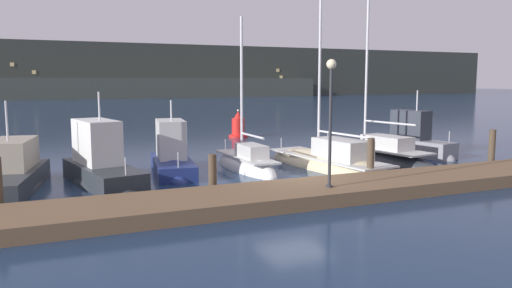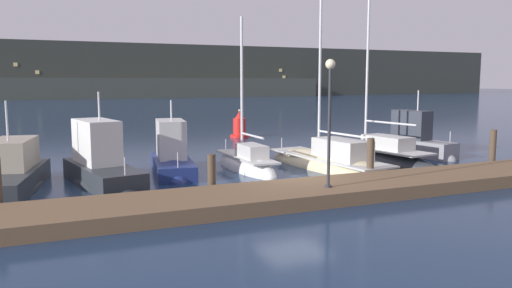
% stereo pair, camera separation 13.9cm
% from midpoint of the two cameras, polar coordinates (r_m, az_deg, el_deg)
% --- Properties ---
extents(ground_plane, '(400.00, 400.00, 0.00)m').
position_cam_midpoint_polar(ground_plane, '(18.58, 4.12, -4.92)').
color(ground_plane, '#192D4C').
extents(dock, '(27.98, 2.80, 0.45)m').
position_cam_midpoint_polar(dock, '(16.92, 7.12, -5.39)').
color(dock, brown).
rests_on(dock, ground).
extents(mooring_pile_1, '(0.28, 0.28, 1.45)m').
position_cam_midpoint_polar(mooring_pile_1, '(16.97, -5.22, -3.60)').
color(mooring_pile_1, '#4C3D2D').
rests_on(mooring_pile_1, ground).
extents(mooring_pile_2, '(0.28, 0.28, 1.70)m').
position_cam_midpoint_polar(mooring_pile_2, '(19.92, 12.76, -1.77)').
color(mooring_pile_2, '#4C3D2D').
rests_on(mooring_pile_2, ground).
extents(mooring_pile_3, '(0.28, 0.28, 1.78)m').
position_cam_midpoint_polar(mooring_pile_3, '(24.29, 25.19, -0.59)').
color(mooring_pile_3, '#4C3D2D').
rests_on(mooring_pile_3, ground).
extents(motorboat_berth_1, '(3.08, 6.57, 3.67)m').
position_cam_midpoint_polar(motorboat_berth_1, '(20.07, -26.45, -3.78)').
color(motorboat_berth_1, '#2D3338').
rests_on(motorboat_berth_1, ground).
extents(motorboat_berth_2, '(2.87, 6.06, 4.18)m').
position_cam_midpoint_polar(motorboat_berth_2, '(19.81, -17.41, -3.24)').
color(motorboat_berth_2, '#2D3338').
rests_on(motorboat_berth_2, ground).
extents(motorboat_berth_3, '(2.37, 5.34, 3.79)m').
position_cam_midpoint_polar(motorboat_berth_3, '(21.60, -9.73, -2.32)').
color(motorboat_berth_3, navy).
rests_on(motorboat_berth_3, ground).
extents(sailboat_berth_4, '(1.49, 5.59, 7.48)m').
position_cam_midpoint_polar(sailboat_berth_4, '(22.21, -1.32, -2.63)').
color(sailboat_berth_4, white).
rests_on(sailboat_berth_4, ground).
extents(sailboat_berth_5, '(3.17, 8.52, 13.03)m').
position_cam_midpoint_polar(sailboat_berth_5, '(22.73, 8.11, -2.37)').
color(sailboat_berth_5, beige).
rests_on(sailboat_berth_5, ground).
extents(sailboat_berth_6, '(3.14, 7.74, 11.29)m').
position_cam_midpoint_polar(sailboat_berth_6, '(25.55, 13.18, -1.41)').
color(sailboat_berth_6, '#2D3338').
rests_on(sailboat_berth_6, ground).
extents(motorboat_berth_7, '(2.04, 4.79, 4.11)m').
position_cam_midpoint_polar(motorboat_berth_7, '(27.56, 17.61, -0.40)').
color(motorboat_berth_7, gray).
rests_on(motorboat_berth_7, ground).
extents(channel_buoy, '(1.33, 1.33, 1.95)m').
position_cam_midpoint_polar(channel_buoy, '(34.80, -2.16, 1.97)').
color(channel_buoy, red).
rests_on(channel_buoy, ground).
extents(dock_lamppost, '(0.32, 0.32, 4.14)m').
position_cam_midpoint_polar(dock_lamppost, '(16.22, 8.29, 4.70)').
color(dock_lamppost, '#2D2D33').
rests_on(dock_lamppost, dock).
extents(hillside_backdrop, '(240.00, 23.00, 12.68)m').
position_cam_midpoint_polar(hillside_backdrop, '(125.77, -20.74, 7.65)').
color(hillside_backdrop, '#333833').
rests_on(hillside_backdrop, ground).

